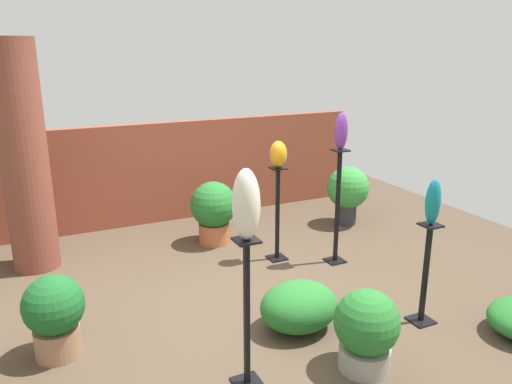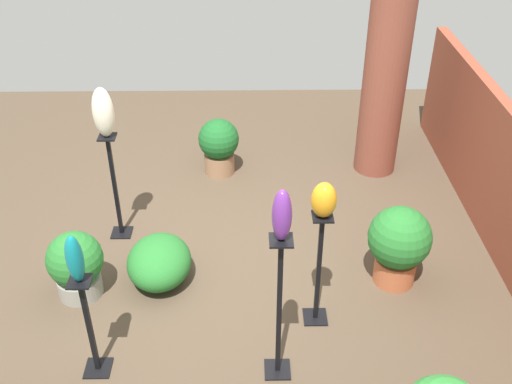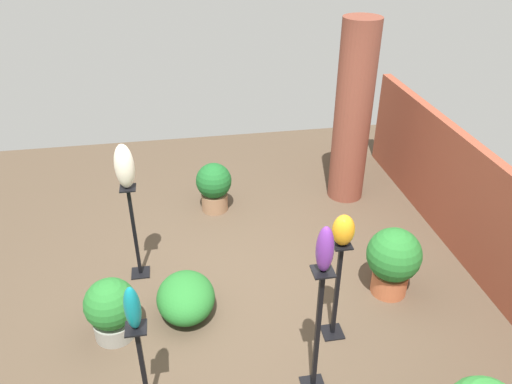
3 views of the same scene
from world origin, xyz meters
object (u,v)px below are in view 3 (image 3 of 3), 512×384
object	(u,v)px
pedestal_teal	(144,373)
art_vase_teal	(133,308)
art_vase_violet	(325,249)
potted_plant_front_right	(393,259)
pedestal_ivory	(135,236)
pedestal_amber	(336,295)
potted_plant_mid_right	(111,308)
brick_pillar	(353,114)
art_vase_ivory	(124,166)
pedestal_violet	(317,337)
potted_plant_front_left	(214,185)
art_vase_amber	(343,230)

from	to	relation	value
pedestal_teal	art_vase_teal	distance (m)	0.69
art_vase_violet	potted_plant_front_right	xyz separation A→B (m)	(-1.02, 1.11, -1.04)
pedestal_ivory	art_vase_violet	size ratio (longest dim) A/B	2.87
pedestal_ivory	pedestal_amber	bearing A→B (deg)	56.77
potted_plant_mid_right	art_vase_teal	bearing A→B (deg)	20.62
pedestal_teal	art_vase_violet	xyz separation A→B (m)	(0.03, 1.38, 1.06)
brick_pillar	pedestal_ivory	distance (m)	3.13
pedestal_ivory	potted_plant_front_right	size ratio (longest dim) A/B	1.45
pedestal_teal	potted_plant_front_right	xyz separation A→B (m)	(-0.99, 2.49, 0.02)
art_vase_violet	art_vase_ivory	world-z (taller)	art_vase_violet
pedestal_violet	potted_plant_front_left	size ratio (longest dim) A/B	1.91
art_vase_amber	potted_plant_front_left	distance (m)	2.69
potted_plant_front_right	pedestal_teal	bearing A→B (deg)	-68.33
brick_pillar	pedestal_violet	xyz separation A→B (m)	(3.02, -1.29, -0.62)
pedestal_ivory	potted_plant_front_right	bearing A→B (deg)	74.18
art_vase_violet	potted_plant_mid_right	size ratio (longest dim) A/B	0.61
art_vase_amber	potted_plant_front_right	bearing A→B (deg)	121.73
art_vase_ivory	art_vase_teal	bearing A→B (deg)	3.80
pedestal_amber	art_vase_teal	bearing A→B (deg)	-73.29
brick_pillar	pedestal_teal	world-z (taller)	brick_pillar
pedestal_violet	pedestal_teal	bearing A→B (deg)	-91.44
art_vase_ivory	art_vase_amber	distance (m)	2.21
art_vase_teal	pedestal_teal	bearing A→B (deg)	0.00
pedestal_ivory	art_vase_teal	size ratio (longest dim) A/B	2.89
art_vase_amber	pedestal_teal	bearing A→B (deg)	-73.29
pedestal_violet	art_vase_teal	distance (m)	1.48
brick_pillar	pedestal_amber	bearing A→B (deg)	-20.93
pedestal_amber	potted_plant_mid_right	size ratio (longest dim) A/B	1.69
pedestal_violet	potted_plant_front_left	world-z (taller)	pedestal_violet
art_vase_teal	potted_plant_front_right	bearing A→B (deg)	111.67
art_vase_violet	art_vase_ivory	bearing A→B (deg)	-139.61
brick_pillar	pedestal_violet	bearing A→B (deg)	-23.10
pedestal_violet	potted_plant_mid_right	size ratio (longest dim) A/B	2.02
pedestal_amber	potted_plant_front_left	bearing A→B (deg)	-159.54
brick_pillar	potted_plant_front_right	distance (m)	2.15
brick_pillar	potted_plant_front_right	xyz separation A→B (m)	(1.99, -0.18, -0.78)
pedestal_amber	art_vase_ivory	xyz separation A→B (m)	(-1.21, -1.84, 0.87)
pedestal_ivory	potted_plant_front_right	world-z (taller)	pedestal_ivory
potted_plant_mid_right	potted_plant_front_right	distance (m)	2.82
brick_pillar	potted_plant_mid_right	size ratio (longest dim) A/B	3.83
brick_pillar	potted_plant_front_left	world-z (taller)	brick_pillar
art_vase_amber	potted_plant_mid_right	size ratio (longest dim) A/B	0.46
art_vase_amber	potted_plant_front_left	xyz separation A→B (m)	(-2.39, -0.89, -0.85)
art_vase_ivory	pedestal_teal	bearing A→B (deg)	3.80
art_vase_ivory	potted_plant_front_right	size ratio (longest dim) A/B	0.62
pedestal_teal	potted_plant_front_right	bearing A→B (deg)	111.67
art_vase_violet	potted_plant_front_left	bearing A→B (deg)	-169.47
pedestal_teal	art_vase_violet	size ratio (longest dim) A/B	2.34
art_vase_teal	potted_plant_front_left	size ratio (longest dim) A/B	0.58
pedestal_amber	art_vase_teal	distance (m)	1.91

